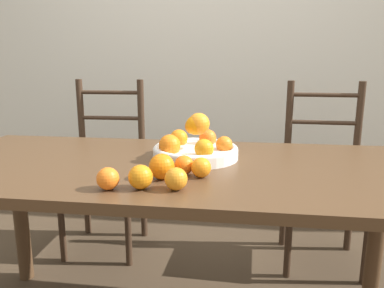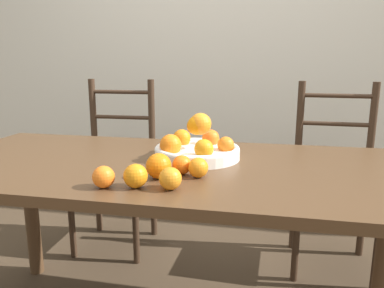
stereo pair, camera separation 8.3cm
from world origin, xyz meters
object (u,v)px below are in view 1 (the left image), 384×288
Objects in this scene: orange_loose_5 at (141,177)px; chair_right at (323,180)px; orange_loose_1 at (161,167)px; orange_loose_2 at (176,179)px; orange_loose_0 at (108,179)px; orange_loose_4 at (184,165)px; orange_loose_3 at (201,168)px; chair_left at (106,171)px; fruit_bowl at (195,146)px.

chair_right is at bearing 54.40° from orange_loose_5.
orange_loose_2 is (0.06, -0.10, -0.01)m from orange_loose_1.
orange_loose_5 is at bearing 11.98° from orange_loose_0.
orange_loose_4 is at bearing 57.12° from orange_loose_5.
orange_loose_5 is at bearing -123.84° from chair_right.
orange_loose_3 is at bearing 16.04° from orange_loose_1.
chair_left reaches higher than orange_loose_0.
fruit_bowl is 0.39m from orange_loose_5.
orange_loose_0 is 0.07× the size of chair_right.
orange_loose_1 is 0.13m from orange_loose_3.
orange_loose_0 is 1.37m from chair_right.
chair_left is at bearing 120.61° from orange_loose_1.
fruit_bowl is at bearing -131.78° from chair_right.
orange_loose_2 is at bearing -60.60° from chair_left.
orange_loose_4 is at bearing -124.31° from chair_right.
chair_right is at bearing 53.92° from orange_loose_4.
orange_loose_3 is 1.11m from chair_right.
orange_loose_5 is at bearing -106.73° from fruit_bowl.
orange_loose_1 is 1.14× the size of orange_loose_5.
chair_left is at bearing 120.94° from orange_loose_2.
chair_right reaches higher than orange_loose_3.
chair_right is (0.63, 0.66, -0.32)m from fruit_bowl.
fruit_bowl reaches higher than orange_loose_5.
orange_loose_2 is (-0.01, -0.37, -0.01)m from fruit_bowl.
orange_loose_0 is 0.20m from orange_loose_2.
fruit_bowl reaches higher than orange_loose_1.
orange_loose_3 is 0.06× the size of chair_right.
fruit_bowl is 0.24m from orange_loose_3.
orange_loose_3 is at bearing -120.97° from chair_right.
fruit_bowl is at bearing 87.57° from orange_loose_4.
orange_loose_2 is at bearing -55.89° from orange_loose_1.
orange_loose_1 is 1.26× the size of orange_loose_3.
orange_loose_5 reaches higher than orange_loose_3.
orange_loose_4 is (-0.06, 0.02, -0.00)m from orange_loose_3.
chair_left is (-0.42, 1.05, -0.31)m from orange_loose_0.
orange_loose_1 is at bearing -125.11° from chair_right.
orange_loose_2 is 0.07× the size of chair_left.
chair_left and chair_right have the same top height.
fruit_bowl is 4.86× the size of orange_loose_2.
orange_loose_2 is at bearing 2.54° from orange_loose_5.
orange_loose_5 is (-0.04, -0.10, -0.00)m from orange_loose_1.
chair_left is 1.00× the size of chair_right.
chair_right is at bearing 57.27° from orange_loose_3.
orange_loose_2 is 0.10m from orange_loose_5.
orange_loose_0 is 1.17m from chair_left.
chair_left reaches higher than orange_loose_4.
orange_loose_5 is (-0.10, -0.00, 0.00)m from orange_loose_2.
orange_loose_2 is 0.93× the size of orange_loose_5.
orange_loose_0 is at bearing -137.82° from orange_loose_1.
orange_loose_5 is (0.09, 0.02, 0.00)m from orange_loose_0.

